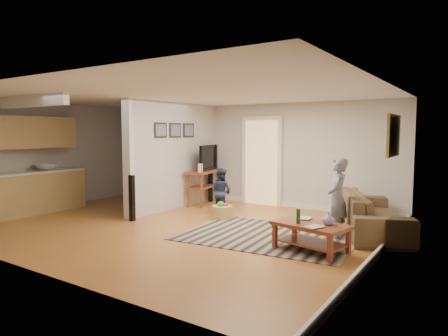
{
  "coord_description": "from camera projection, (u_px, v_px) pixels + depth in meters",
  "views": [
    {
      "loc": [
        4.96,
        -5.86,
        1.8
      ],
      "look_at": [
        0.65,
        0.68,
        1.1
      ],
      "focal_mm": 32.0,
      "sensor_mm": 36.0,
      "label": 1
    }
  ],
  "objects": [
    {
      "name": "ground",
      "position": [
        177.0,
        225.0,
        7.75
      ],
      "size": [
        7.5,
        7.5,
        0.0
      ],
      "primitive_type": "plane",
      "color": "#9C6127",
      "rests_on": "ground"
    },
    {
      "name": "room_shell",
      "position": [
        151.0,
        148.0,
        8.56
      ],
      "size": [
        7.54,
        6.02,
        2.52
      ],
      "color": "beige",
      "rests_on": "ground"
    },
    {
      "name": "area_rug",
      "position": [
        269.0,
        235.0,
        6.96
      ],
      "size": [
        3.1,
        2.38,
        0.01
      ],
      "primitive_type": "cube",
      "rotation": [
        0.0,
        0.0,
        0.08
      ],
      "color": "black",
      "rests_on": "ground"
    },
    {
      "name": "sofa",
      "position": [
        372.0,
        232.0,
        7.22
      ],
      "size": [
        1.81,
        2.59,
        0.71
      ],
      "primitive_type": "imported",
      "rotation": [
        0.0,
        0.0,
        1.97
      ],
      "color": "#443B22",
      "rests_on": "ground"
    },
    {
      "name": "coffee_table",
      "position": [
        312.0,
        230.0,
        6.03
      ],
      "size": [
        1.21,
        0.86,
        0.65
      ],
      "rotation": [
        0.0,
        0.0,
        -0.21
      ],
      "color": "maroon",
      "rests_on": "ground"
    },
    {
      "name": "tv_console",
      "position": [
        204.0,
        173.0,
        10.02
      ],
      "size": [
        0.83,
        1.45,
        1.17
      ],
      "rotation": [
        0.0,
        0.0,
        0.25
      ],
      "color": "maroon",
      "rests_on": "ground"
    },
    {
      "name": "speaker_left",
      "position": [
        132.0,
        198.0,
        8.09
      ],
      "size": [
        0.1,
        0.1,
        0.94
      ],
      "primitive_type": "cube",
      "rotation": [
        0.0,
        0.0,
        0.04
      ],
      "color": "black",
      "rests_on": "ground"
    },
    {
      "name": "speaker_right",
      "position": [
        211.0,
        180.0,
        10.38
      ],
      "size": [
        0.14,
        0.14,
        1.11
      ],
      "primitive_type": "cube",
      "rotation": [
        0.0,
        0.0,
        0.34
      ],
      "color": "black",
      "rests_on": "ground"
    },
    {
      "name": "toy_basket",
      "position": [
        222.0,
        212.0,
        8.3
      ],
      "size": [
        0.43,
        0.43,
        0.38
      ],
      "color": "#A88E48",
      "rests_on": "ground"
    },
    {
      "name": "child",
      "position": [
        336.0,
        237.0,
        6.85
      ],
      "size": [
        0.44,
        0.56,
        1.38
      ],
      "primitive_type": "imported",
      "rotation": [
        0.0,
        0.0,
        -1.34
      ],
      "color": "gray",
      "rests_on": "ground"
    },
    {
      "name": "toddler",
      "position": [
        221.0,
        215.0,
        8.72
      ],
      "size": [
        0.53,
        0.43,
        1.03
      ],
      "primitive_type": "imported",
      "rotation": [
        0.0,
        0.0,
        3.07
      ],
      "color": "#1E2940",
      "rests_on": "ground"
    }
  ]
}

